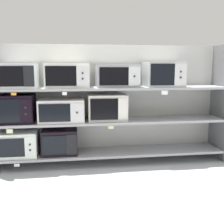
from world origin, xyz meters
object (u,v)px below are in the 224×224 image
object	(u,v)px
microwave_2	(16,109)
microwave_8	(163,74)
microwave_6	(67,75)
microwave_4	(107,107)
microwave_1	(60,141)
microwave_3	(62,110)
microwave_7	(117,76)
microwave_5	(17,76)
microwave_0	(20,143)

from	to	relation	value
microwave_2	microwave_8	xyz separation A→B (m)	(1.84, -0.00, 0.41)
microwave_6	microwave_4	bearing A→B (deg)	-0.01
microwave_1	microwave_8	size ratio (longest dim) A/B	0.91
microwave_3	microwave_8	size ratio (longest dim) A/B	1.15
microwave_4	microwave_7	xyz separation A→B (m)	(0.13, 0.00, 0.40)
microwave_5	microwave_6	world-z (taller)	microwave_6
microwave_7	microwave_2	bearing A→B (deg)	-179.99
microwave_6	microwave_7	xyz separation A→B (m)	(0.62, 0.00, -0.01)
microwave_1	microwave_4	xyz separation A→B (m)	(0.61, -0.00, 0.43)
microwave_8	microwave_3	bearing A→B (deg)	179.99
microwave_4	microwave_1	bearing A→B (deg)	179.98
microwave_6	microwave_7	bearing A→B (deg)	0.01
microwave_5	microwave_2	bearing A→B (deg)	-179.82
microwave_0	microwave_8	size ratio (longest dim) A/B	0.94
microwave_2	microwave_4	size ratio (longest dim) A/B	0.87
microwave_4	microwave_8	bearing A→B (deg)	-0.01
microwave_7	microwave_8	xyz separation A→B (m)	(0.60, -0.00, 0.02)
microwave_6	microwave_3	bearing A→B (deg)	179.96
microwave_6	microwave_8	distance (m)	1.22
microwave_0	microwave_3	xyz separation A→B (m)	(0.53, -0.00, 0.41)
microwave_5	microwave_3	bearing A→B (deg)	0.01
microwave_7	microwave_1	bearing A→B (deg)	179.99
microwave_0	microwave_1	size ratio (longest dim) A/B	1.03
microwave_0	microwave_4	distance (m)	1.18
microwave_6	microwave_1	bearing A→B (deg)	179.92
microwave_5	microwave_8	size ratio (longest dim) A/B	0.99
microwave_7	microwave_8	bearing A→B (deg)	-0.02
microwave_3	microwave_5	distance (m)	0.67
microwave_2	microwave_3	world-z (taller)	microwave_2
microwave_3	microwave_6	size ratio (longest dim) A/B	1.05
microwave_8	microwave_5	bearing A→B (deg)	180.00
microwave_3	microwave_7	xyz separation A→B (m)	(0.70, 0.00, 0.42)
microwave_7	microwave_3	bearing A→B (deg)	-180.00
microwave_4	microwave_5	distance (m)	1.16
microwave_1	microwave_2	world-z (taller)	microwave_2
microwave_3	microwave_4	size ratio (longest dim) A/B	1.13
microwave_1	microwave_5	size ratio (longest dim) A/B	0.92
microwave_6	microwave_7	distance (m)	0.62
microwave_6	microwave_5	bearing A→B (deg)	180.00
microwave_3	microwave_1	bearing A→B (deg)	179.84
microwave_2	microwave_3	xyz separation A→B (m)	(0.54, 0.00, -0.03)
microwave_1	microwave_7	world-z (taller)	microwave_7
microwave_2	microwave_6	bearing A→B (deg)	0.01
microwave_6	microwave_8	bearing A→B (deg)	-0.01
microwave_0	microwave_6	distance (m)	1.03
microwave_5	microwave_1	bearing A→B (deg)	0.02
microwave_3	microwave_7	bearing A→B (deg)	0.00
microwave_6	microwave_7	size ratio (longest dim) A/B	1.00
microwave_3	microwave_6	xyz separation A→B (m)	(0.08, -0.00, 0.43)
microwave_6	microwave_2	bearing A→B (deg)	-179.99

